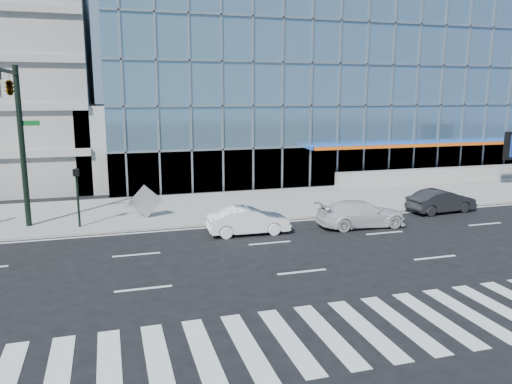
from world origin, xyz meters
TOP-DOWN VIEW (x-y plane):
  - ground at (0.00, 0.00)m, footprint 160.00×160.00m
  - sidewalk at (0.00, 8.00)m, footprint 120.00×8.00m
  - theatre_building at (14.00, 26.00)m, footprint 42.00×26.00m
  - ramp_block at (-6.00, 18.00)m, footprint 6.00×8.00m
  - retaining_wall at (24.00, 11.60)m, footprint 30.00×0.80m
  - traffic_signal at (-11.00, 4.57)m, footprint 1.14×5.74m
  - ped_signal_post at (-8.50, 4.94)m, footprint 0.30×0.33m
  - white_suv at (5.48, 1.47)m, footprint 4.75×2.08m
  - white_sedan at (-0.52, 1.80)m, footprint 4.08×1.53m
  - dark_sedan at (11.48, 3.00)m, footprint 4.19×1.76m
  - tilted_panel at (-5.12, 5.95)m, footprint 1.83×0.22m

SIDE VIEW (x-z plane):
  - ground at x=0.00m, z-range 0.00..0.00m
  - sidewalk at x=0.00m, z-range 0.00..0.15m
  - retaining_wall at x=24.00m, z-range 0.15..1.15m
  - white_sedan at x=-0.52m, z-range 0.00..1.33m
  - dark_sedan at x=11.48m, z-range 0.00..1.34m
  - white_suv at x=5.48m, z-range 0.00..1.36m
  - tilted_panel at x=-5.12m, z-range 0.15..1.99m
  - ped_signal_post at x=-8.50m, z-range 0.64..3.64m
  - ramp_block at x=-6.00m, z-range 0.00..6.00m
  - traffic_signal at x=-11.00m, z-range 2.16..10.16m
  - theatre_building at x=14.00m, z-range 0.00..15.00m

